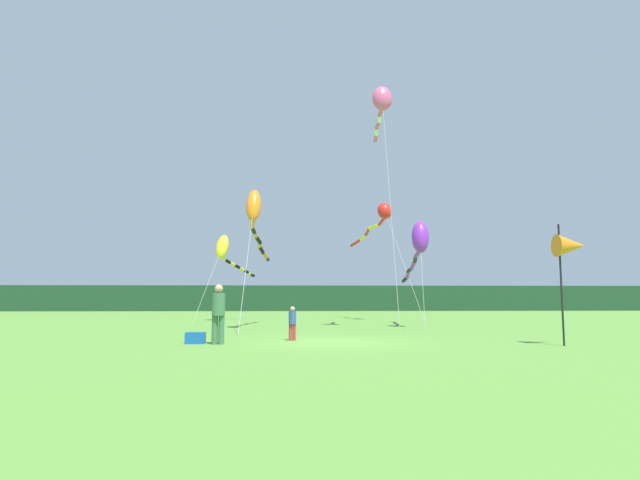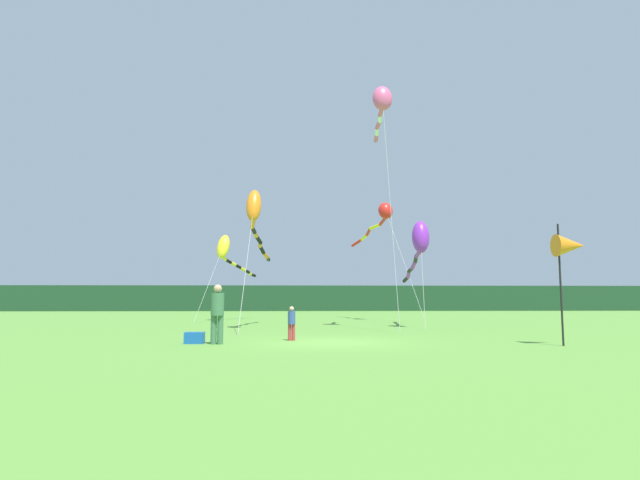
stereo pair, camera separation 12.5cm
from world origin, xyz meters
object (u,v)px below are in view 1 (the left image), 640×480
object	(u,v)px
banner_flag_pole	(570,247)
kite_yellow	(225,251)
cooler_box	(195,338)
person_adult	(218,311)
kite_orange	(255,216)
kite_purple	(419,242)
kite_red	(381,216)
person_child	(292,321)
kite_rainbow	(382,103)

from	to	relation	value
banner_flag_pole	kite_yellow	bearing A→B (deg)	124.50
cooler_box	kite_yellow	bearing A→B (deg)	94.23
person_adult	kite_orange	size ratio (longest dim) A/B	0.18
kite_purple	kite_red	bearing A→B (deg)	93.19
person_child	kite_orange	xyz separation A→B (m)	(-1.80, 7.08, 4.67)
kite_orange	kite_rainbow	xyz separation A→B (m)	(6.06, -0.51, 5.54)
person_child	cooler_box	bearing A→B (deg)	-160.19
kite_yellow	kite_red	distance (m)	10.37
person_adult	kite_orange	xyz separation A→B (m)	(0.51, 8.49, 4.27)
banner_flag_pole	kite_purple	size ratio (longest dim) A/B	0.49
banner_flag_pole	kite_rainbow	size ratio (longest dim) A/B	0.32
kite_rainbow	kite_red	xyz separation A→B (m)	(1.51, 9.70, -4.03)
kite_orange	kite_rainbow	distance (m)	8.23
kite_yellow	kite_orange	bearing A→B (deg)	-74.50
kite_purple	kite_red	distance (m)	8.84
person_adult	kite_rainbow	bearing A→B (deg)	50.54
kite_yellow	kite_rainbow	world-z (taller)	kite_rainbow
person_child	kite_red	world-z (taller)	kite_red
kite_orange	kite_yellow	size ratio (longest dim) A/B	1.43
kite_purple	kite_rainbow	world-z (taller)	kite_rainbow
person_adult	banner_flag_pole	distance (m)	11.02
kite_orange	kite_purple	bearing A→B (deg)	5.43
kite_purple	kite_yellow	xyz separation A→B (m)	(-10.57, 8.34, 0.29)
banner_flag_pole	kite_yellow	world-z (taller)	kite_yellow
cooler_box	kite_rainbow	world-z (taller)	kite_rainbow
kite_purple	kite_red	world-z (taller)	kite_red
cooler_box	kite_orange	world-z (taller)	kite_orange
cooler_box	kite_yellow	distance (m)	17.86
cooler_box	kite_purple	size ratio (longest dim) A/B	0.08
person_adult	kite_orange	world-z (taller)	kite_orange
person_child	kite_yellow	bearing A→B (deg)	104.96
cooler_box	kite_yellow	world-z (taller)	kite_yellow
kite_yellow	kite_rainbow	distance (m)	14.39
person_adult	kite_yellow	world-z (taller)	kite_yellow
person_child	kite_orange	size ratio (longest dim) A/B	0.11
kite_purple	kite_orange	size ratio (longest dim) A/B	0.73
kite_purple	banner_flag_pole	bearing A→B (deg)	-77.70
person_adult	person_child	world-z (taller)	person_adult
kite_yellow	kite_rainbow	xyz separation A→B (m)	(8.59, -9.62, 6.38)
kite_rainbow	kite_purple	bearing A→B (deg)	32.82
person_child	banner_flag_pole	world-z (taller)	banner_flag_pole
kite_orange	kite_red	bearing A→B (deg)	50.53
cooler_box	kite_orange	distance (m)	9.73
banner_flag_pole	kite_red	distance (m)	19.31
banner_flag_pole	kite_orange	world-z (taller)	kite_orange
banner_flag_pole	kite_purple	bearing A→B (deg)	102.30
person_child	cooler_box	world-z (taller)	person_child
kite_rainbow	banner_flag_pole	bearing A→B (deg)	-64.91
cooler_box	banner_flag_pole	world-z (taller)	banner_flag_pole
kite_orange	kite_red	size ratio (longest dim) A/B	0.99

